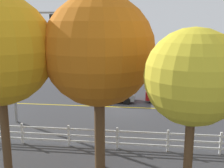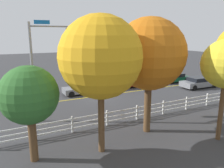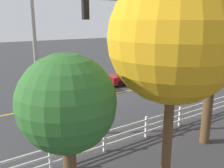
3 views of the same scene
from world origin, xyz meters
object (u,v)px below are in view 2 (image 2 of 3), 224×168
object	(u,v)px
tree_3	(101,57)
tree_4	(29,96)
car_0	(82,88)
car_3	(175,78)
car_2	(120,82)
car_1	(199,82)
tree_5	(149,54)

from	to	relation	value
tree_3	tree_4	bearing A→B (deg)	-11.45
car_0	car_3	size ratio (longest dim) A/B	0.99
tree_3	car_2	bearing A→B (deg)	-122.89
tree_4	car_1	bearing A→B (deg)	-159.38
car_3	tree_3	world-z (taller)	tree_3
car_1	tree_3	size ratio (longest dim) A/B	0.63
car_1	car_2	xyz separation A→B (m)	(8.83, -4.22, 0.05)
tree_4	tree_5	bearing A→B (deg)	-177.72
car_1	car_3	size ratio (longest dim) A/B	1.20
car_3	tree_4	distance (m)	23.55
car_2	tree_3	distance (m)	15.82
car_3	tree_3	size ratio (longest dim) A/B	0.53
car_3	tree_4	size ratio (longest dim) A/B	0.79
car_0	tree_4	distance (m)	13.57
car_2	tree_3	bearing A→B (deg)	58.23
car_2	car_3	world-z (taller)	car_2
tree_3	car_0	bearing A→B (deg)	-103.78
tree_4	tree_3	bearing A→B (deg)	168.55
car_0	car_2	distance (m)	5.23
car_0	tree_5	bearing A→B (deg)	94.56
car_1	tree_4	size ratio (longest dim) A/B	0.95
car_0	tree_4	xyz separation A→B (m)	(6.57, 11.51, 2.91)
car_2	tree_5	size ratio (longest dim) A/B	0.61
car_2	tree_3	world-z (taller)	tree_3
car_3	tree_3	bearing A→B (deg)	36.26
car_0	tree_3	xyz separation A→B (m)	(3.00, 12.24, 4.70)
tree_4	car_3	bearing A→B (deg)	-150.06
car_0	car_1	world-z (taller)	car_0
car_0	car_3	distance (m)	13.67
car_0	car_3	xyz separation A→B (m)	(-13.67, -0.15, -0.05)
tree_4	tree_5	size ratio (longest dim) A/B	0.67
car_2	tree_5	xyz separation A→B (m)	(4.35, 11.68, 4.57)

